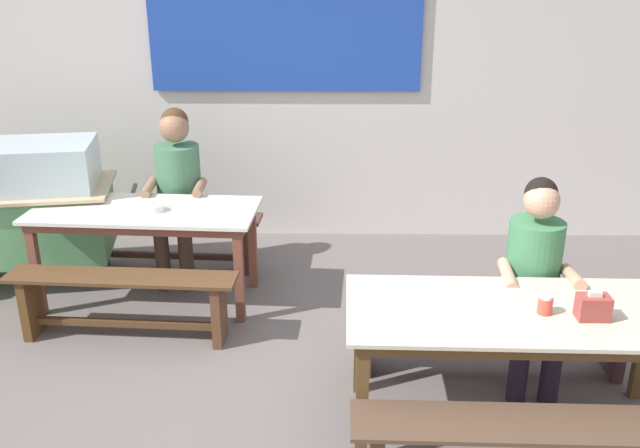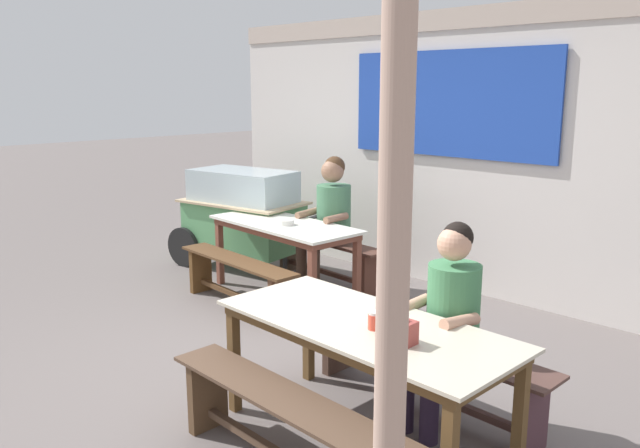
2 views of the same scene
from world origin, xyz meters
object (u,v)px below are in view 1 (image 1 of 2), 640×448
Objects in this scene: person_center_facing at (177,182)px; soup_bowl at (154,208)px; bench_far_front at (123,298)px; person_right_near_table at (535,271)px; food_cart at (19,204)px; dining_table_far at (145,219)px; dining_table_near at (519,321)px; tissue_box at (593,307)px; bench_near_back at (491,327)px; bench_far_back at (171,234)px; condiment_jar at (545,304)px.

person_center_facing is 0.54m from soup_bowl.
soup_bowl is at bearing -94.91° from person_center_facing.
bench_far_front is 1.23× the size of person_right_near_table.
dining_table_far is at bearing -17.29° from food_cart.
tissue_box is (0.32, -0.09, 0.13)m from dining_table_near.
bench_near_back is at bearing -8.55° from bench_far_front.
soup_bowl is at bearing -84.83° from bench_far_back.
person_center_facing is at bearing 138.34° from condiment_jar.
bench_far_back is 14.93× the size of condiment_jar.
bench_far_back is at bearing 12.18° from food_cart.
dining_table_far is 2.73m from dining_table_near.
condiment_jar is (-0.11, -0.53, 0.06)m from person_right_near_table.
bench_far_front is at bearing -103.25° from soup_bowl.
soup_bowl is at bearing -29.20° from dining_table_far.
food_cart is (-1.02, 0.89, 0.34)m from bench_far_front.
condiment_jar is at bearing -81.31° from bench_near_back.
bench_far_front is 1.40m from food_cart.
food_cart is (-1.09, -0.23, 0.34)m from bench_far_back.
person_right_near_table reaches higher than bench_far_back.
food_cart is 11.47× the size of tissue_box.
person_center_facing is 3.02m from condiment_jar.
bench_near_back is (0.01, 0.56, -0.35)m from dining_table_near.
tissue_box is (2.61, -1.57, 0.14)m from dining_table_far.
bench_near_back is at bearing -21.65° from dining_table_far.
soup_bowl is (-2.41, 0.94, 0.04)m from person_right_near_table.
dining_table_near is 2.92m from person_center_facing.
dining_table_near is 0.66m from bench_near_back.
food_cart is at bearing 151.63° from dining_table_near.
person_right_near_table is 0.60m from tissue_box.
bench_near_back is at bearing -21.33° from soup_bowl.
bench_far_front is 2.36m from bench_near_back.
condiment_jar reaches higher than bench_far_back.
person_right_near_table is at bearing -9.46° from bench_far_front.
food_cart is at bearing 138.90° from bench_far_front.
food_cart is 1.21m from soup_bowl.
person_center_facing is 1.07× the size of person_right_near_table.
bench_far_back is 2.71m from bench_near_back.
bench_far_back is 0.76m from soup_bowl.
dining_table_far is 0.52m from person_center_facing.
soup_bowl is at bearing 76.75° from bench_far_front.
dining_table_far is 1.32× the size of person_right_near_table.
food_cart reaches higher than dining_table_near.
food_cart is at bearing 161.72° from soup_bowl.
bench_near_back is 1.31× the size of person_center_facing.
tissue_box is 1.06× the size of soup_bowl.
person_center_facing reaches higher than bench_far_front.
soup_bowl is (0.06, -0.61, 0.45)m from bench_far_back.
soup_bowl reaches higher than bench_near_back.
soup_bowl reaches higher than bench_far_back.
condiment_jar is (3.45, -1.85, 0.13)m from food_cart.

